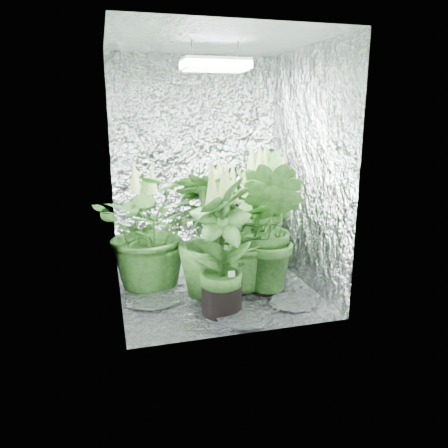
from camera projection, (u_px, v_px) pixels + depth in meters
ground at (216, 289)px, 3.75m from camera, size 1.60×1.60×0.00m
walls at (216, 174)px, 3.50m from camera, size 1.62×1.62×2.00m
ceiling at (215, 40)px, 3.26m from camera, size 1.60×1.60×0.01m
grow_lamp at (215, 65)px, 3.30m from camera, size 0.50×0.30×0.22m
plant_a at (151, 230)px, 3.66m from camera, size 0.94×0.94×1.09m
plant_b at (230, 218)px, 4.27m from camera, size 0.64×0.64×1.04m
plant_c at (257, 210)px, 4.20m from camera, size 0.71×0.71×1.20m
plant_d at (211, 236)px, 3.50m from camera, size 0.75×0.75×1.10m
plant_e at (237, 236)px, 3.61m from camera, size 1.02×1.02×1.01m
plant_f at (222, 248)px, 3.19m from camera, size 0.76×0.76×1.13m
plant_g at (268, 229)px, 3.60m from camera, size 0.83×0.83×1.18m
circulation_fan at (262, 250)px, 4.28m from camera, size 0.16×0.34×0.39m
plant_label at (232, 276)px, 3.23m from camera, size 0.05×0.02×0.08m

